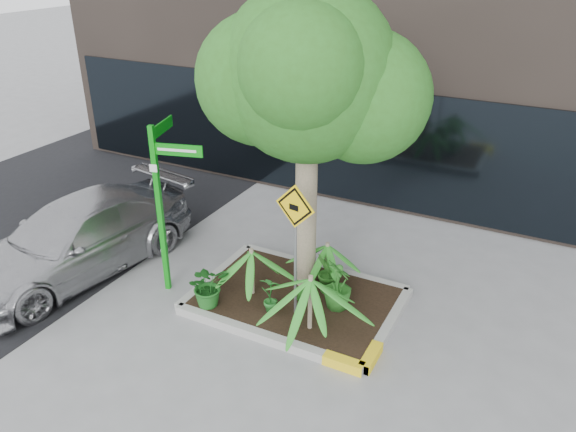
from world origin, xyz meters
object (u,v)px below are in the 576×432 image
at_px(street_sign_post, 163,192).
at_px(cattle_sign, 295,230).
at_px(tree, 309,73).
at_px(parked_car, 77,238).

distance_m(street_sign_post, cattle_sign, 2.36).
xyz_separation_m(tree, street_sign_post, (-2.10, -1.01, -1.91)).
distance_m(tree, cattle_sign, 2.29).
bearing_deg(cattle_sign, street_sign_post, -168.03).
bearing_deg(tree, street_sign_post, -154.20).
bearing_deg(parked_car, cattle_sign, 14.78).
xyz_separation_m(street_sign_post, cattle_sign, (2.35, 0.10, -0.17)).
relative_size(parked_car, cattle_sign, 2.03).
distance_m(tree, street_sign_post, 3.01).
bearing_deg(tree, parked_car, -161.55).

